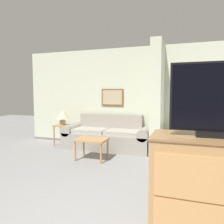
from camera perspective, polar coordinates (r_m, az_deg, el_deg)
The scene contains 9 objects.
wall_back at distance 5.73m, azimuth 9.88°, elevation 3.71°, with size 7.15×0.16×2.60m.
wall_partition_pillar at distance 5.21m, azimuth 11.76°, elevation 3.64°, with size 0.24×0.86×2.60m.
couch at distance 5.62m, azimuth -1.21°, elevation -6.34°, with size 2.22×0.84×0.86m.
coffee_table at distance 4.68m, azimuth -5.33°, elevation -7.67°, with size 0.66×0.48×0.45m.
side_table at distance 6.08m, azimuth -12.74°, elevation -4.29°, with size 0.40×0.40×0.56m.
table_lamp at distance 6.03m, azimuth -12.80°, elevation -0.78°, with size 0.37×0.37×0.40m.
tv_dresser at distance 2.39m, azimuth 23.63°, elevation -17.77°, with size 1.06×0.57×1.00m.
tv at distance 2.21m, azimuth 24.37°, elevation 2.92°, with size 0.73×0.16×0.70m.
bed at distance 4.80m, azimuth 26.91°, elevation -9.14°, with size 1.89×1.90×0.56m.
Camera 1 is at (0.87, -1.40, 1.40)m, focal length 35.00 mm.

